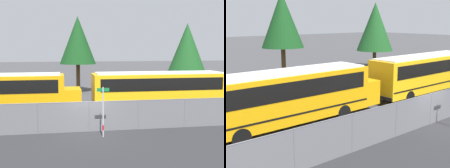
% 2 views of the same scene
% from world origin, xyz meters
% --- Properties ---
extents(ground_plane, '(200.00, 200.00, 0.00)m').
position_xyz_m(ground_plane, '(0.00, 0.00, 0.00)').
color(ground_plane, '#424244').
extents(fence, '(61.22, 0.07, 1.86)m').
position_xyz_m(fence, '(0.00, -0.00, 0.95)').
color(fence, '#9EA0A5').
rests_on(fence, ground_plane).
extents(school_bus_2, '(11.65, 2.45, 3.21)m').
position_xyz_m(school_bus_2, '(6.15, 4.64, 1.90)').
color(school_bus_2, yellow).
rests_on(school_bus_2, ground_plane).
extents(street_sign, '(0.70, 0.09, 2.88)m').
position_xyz_m(street_sign, '(0.66, -1.31, 1.53)').
color(street_sign, '#B7B7BC').
rests_on(street_sign, ground_plane).
extents(tree_1, '(4.54, 4.54, 8.06)m').
position_xyz_m(tree_1, '(13.62, 17.37, 5.09)').
color(tree_1, '#51381E').
rests_on(tree_1, ground_plane).
extents(tree_2, '(4.12, 4.12, 8.64)m').
position_xyz_m(tree_2, '(0.42, 17.19, 5.92)').
color(tree_2, '#51381E').
rests_on(tree_2, ground_plane).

